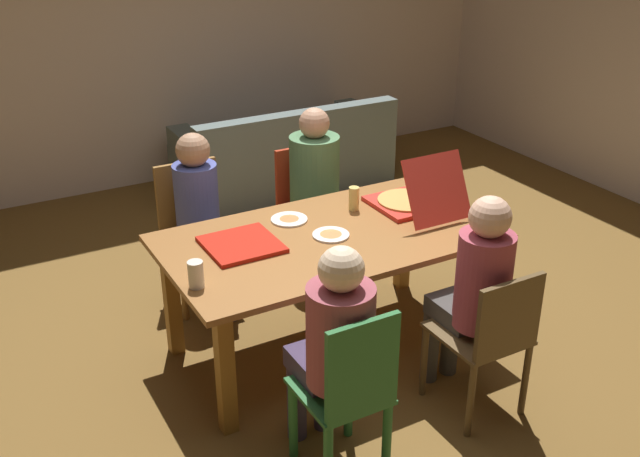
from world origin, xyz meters
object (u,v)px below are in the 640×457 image
pizza_box_1 (242,245)px  plate_0 (331,234)px  chair_0 (195,229)px  person_1 (475,285)px  chair_1 (490,335)px  plate_1 (289,219)px  chair_2 (349,394)px  pizza_box_0 (411,200)px  couch (286,157)px  dining_table (328,250)px  person_3 (317,180)px  person_2 (334,340)px  person_0 (201,210)px  drinking_glass_0 (196,274)px  chair_3 (309,202)px  drinking_glass_1 (354,199)px

pizza_box_1 → plate_0: bearing=-13.8°
chair_0 → person_1: bearing=-63.7°
chair_1 → plate_1: 1.38m
chair_1 → chair_2: 0.89m
chair_1 → person_1: 0.27m
chair_0 → chair_2: bearing=-90.0°
pizza_box_0 → couch: 2.49m
dining_table → person_3: size_ratio=1.56×
chair_1 → pizza_box_1: bearing=130.9°
person_2 → pizza_box_1: size_ratio=3.03×
person_0 → drinking_glass_0: 1.12m
pizza_box_0 → person_2: bearing=-139.3°
chair_2 → pizza_box_1: bearing=91.7°
chair_3 → drinking_glass_1: (-0.10, -0.78, 0.34)m
dining_table → drinking_glass_0: drinking_glass_0 is taller
chair_2 → chair_1: bearing=3.5°
dining_table → chair_1: 1.05m
drinking_glass_0 → drinking_glass_1: bearing=20.0°
chair_2 → person_2: size_ratio=0.78×
chair_1 → person_1: size_ratio=0.71×
drinking_glass_0 → couch: 3.31m
dining_table → person_1: size_ratio=1.55×
drinking_glass_1 → person_0: bearing=142.5°
person_1 → person_3: (0.00, 1.69, 0.01)m
drinking_glass_1 → couch: (0.65, 2.26, -0.56)m
person_0 → person_2: size_ratio=0.99×
person_3 → pizza_box_0: 0.84m
pizza_box_0 → drinking_glass_1: size_ratio=3.99×
chair_2 → couch: (1.44, 3.50, -0.20)m
person_1 → drinking_glass_0: 1.43m
person_0 → chair_3: person_0 is taller
person_1 → pizza_box_0: (0.22, 0.89, 0.10)m
plate_0 → pizza_box_1: bearing=166.2°
chair_2 → person_2: 0.26m
dining_table → pizza_box_1: pizza_box_1 is taller
person_3 → couch: bearing=71.1°
person_3 → person_1: bearing=-90.0°
pizza_box_0 → chair_1: bearing=-102.1°
person_3 → drinking_glass_0: bearing=-140.0°
pizza_box_1 → person_0: bearing=87.5°
pizza_box_1 → drinking_glass_1: 0.83m
pizza_box_1 → couch: couch is taller
person_0 → drinking_glass_1: 1.00m
chair_2 → plate_1: (0.36, 1.29, 0.29)m
chair_2 → pizza_box_0: bearing=44.6°
chair_0 → chair_2: chair_0 is taller
person_0 → drinking_glass_1: bearing=-37.5°
person_0 → pizza_box_0: size_ratio=2.01×
person_2 → person_1: bearing=4.3°
chair_3 → pizza_box_1: chair_3 is taller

